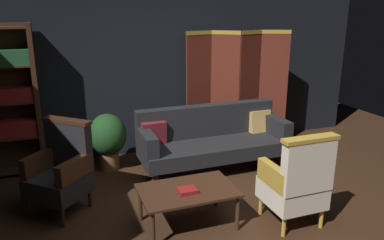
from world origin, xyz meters
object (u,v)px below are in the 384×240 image
Objects in this scene: velvet_couch at (212,137)px; potted_plant at (108,138)px; bookshelf at (3,100)px; coffee_table at (188,193)px; armchair_wing_left at (61,170)px; folding_screen at (237,89)px; armchair_gilt_accent at (296,182)px; book_red_leather at (187,191)px.

potted_plant is (-1.41, 0.44, 0.02)m from velvet_couch.
bookshelf is 2.05× the size of coffee_table.
bookshelf is 1.54m from armchair_wing_left.
armchair_wing_left reaches higher than velvet_couch.
folding_screen is 1.83× the size of armchair_wing_left.
coffee_table is 0.96× the size of armchair_wing_left.
coffee_table is at bearing -128.17° from folding_screen.
armchair_gilt_accent is at bearing -27.14° from armchair_wing_left.
book_red_leather is at bearing -36.07° from armchair_wing_left.
potted_plant is (-1.63, 2.15, -0.02)m from armchair_gilt_accent.
bookshelf is at bearing 116.41° from armchair_wing_left.
folding_screen is 0.90× the size of velvet_couch.
potted_plant reaches higher than book_red_leather.
velvet_couch is at bearing 57.82° from book_red_leather.
folding_screen reaches higher than armchair_gilt_accent.
bookshelf is 2.88m from book_red_leather.
armchair_wing_left is (-2.28, 1.17, 0.00)m from armchair_gilt_accent.
armchair_wing_left is at bearing -165.50° from velvet_couch.
folding_screen is 1.83× the size of armchair_gilt_accent.
coffee_table is (1.85, -2.08, -0.69)m from bookshelf.
armchair_wing_left is at bearing 146.65° from coffee_table.
bookshelf is 3.85m from armchair_gilt_accent.
velvet_couch is at bearing -15.36° from bookshelf.
bookshelf is 0.97× the size of velvet_couch.
bookshelf is at bearing 178.33° from folding_screen.
folding_screen is 3.40m from bookshelf.
book_red_leather is at bearing -49.62° from bookshelf.
book_red_leather is (0.53, -1.84, -0.03)m from potted_plant.
book_red_leather is at bearing 164.38° from armchair_gilt_accent.
coffee_table is at bearing -72.52° from potted_plant.
bookshelf is 1.97× the size of armchair_gilt_accent.
folding_screen is at bearing 5.39° from potted_plant.
velvet_couch is at bearing -17.42° from potted_plant.
armchair_gilt_accent is (0.22, -1.71, 0.04)m from velvet_couch.
bookshelf is at bearing 131.69° from coffee_table.
book_red_leather is (-0.03, -0.06, 0.07)m from coffee_table.
velvet_couch is 1.65m from book_red_leather.
armchair_gilt_accent is 2.57m from armchair_wing_left.
armchair_wing_left is 1.27× the size of potted_plant.
armchair_gilt_accent reaches higher than book_red_leather.
bookshelf is 10.95× the size of book_red_leather.
book_red_leather reaches higher than coffee_table.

